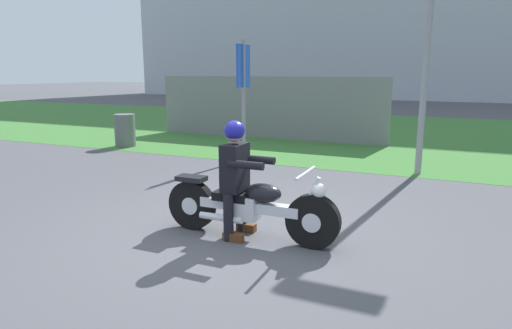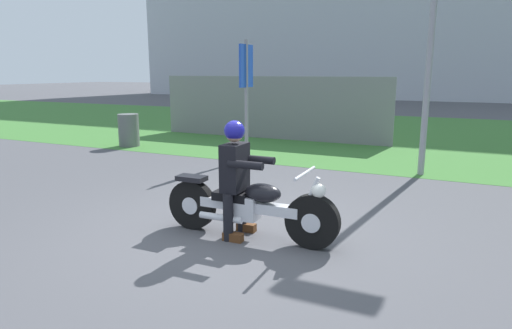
% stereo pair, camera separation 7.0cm
% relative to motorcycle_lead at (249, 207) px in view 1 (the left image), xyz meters
% --- Properties ---
extents(ground, '(120.00, 120.00, 0.00)m').
position_rel_motorcycle_lead_xyz_m(ground, '(-0.22, 0.02, -0.38)').
color(ground, '#4C4C51').
extents(grass_verge, '(60.00, 12.00, 0.01)m').
position_rel_motorcycle_lead_xyz_m(grass_verge, '(-0.22, 10.01, -0.38)').
color(grass_verge, '#3D7533').
rests_on(grass_verge, ground).
extents(motorcycle_lead, '(2.18, 0.66, 0.87)m').
position_rel_motorcycle_lead_xyz_m(motorcycle_lead, '(0.00, 0.00, 0.00)').
color(motorcycle_lead, black).
rests_on(motorcycle_lead, ground).
extents(rider_lead, '(0.55, 0.48, 1.39)m').
position_rel_motorcycle_lead_xyz_m(rider_lead, '(-0.17, 0.00, 0.43)').
color(rider_lead, black).
rests_on(rider_lead, ground).
extents(trash_can, '(0.53, 0.53, 0.85)m').
position_rel_motorcycle_lead_xyz_m(trash_can, '(-5.75, 4.60, 0.04)').
color(trash_can, '#595E5B').
rests_on(trash_can, ground).
extents(sign_banner, '(0.08, 0.60, 2.60)m').
position_rel_motorcycle_lead_xyz_m(sign_banner, '(-2.13, 4.25, 1.34)').
color(sign_banner, gray).
rests_on(sign_banner, ground).
extents(fence_segment, '(7.00, 0.06, 1.80)m').
position_rel_motorcycle_lead_xyz_m(fence_segment, '(-2.93, 7.43, 0.52)').
color(fence_segment, slate).
rests_on(fence_segment, ground).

